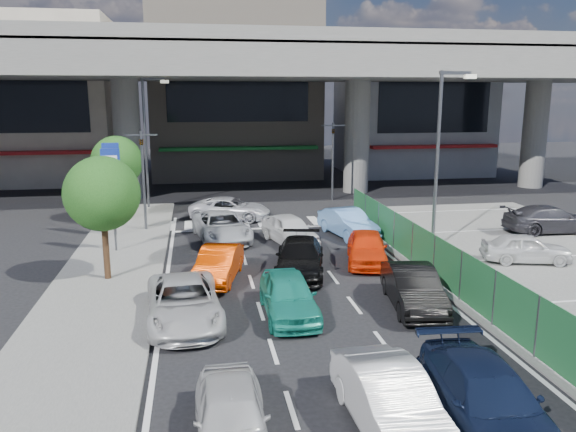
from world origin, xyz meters
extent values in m
plane|color=black|center=(0.00, 0.00, 0.00)|extent=(120.00, 120.00, 0.00)
cube|color=#605F5D|center=(11.00, 2.00, 0.03)|extent=(12.00, 28.00, 0.06)
cube|color=#605F5D|center=(-7.00, 4.00, 0.06)|extent=(4.00, 30.00, 0.12)
cylinder|color=#62625D|center=(-8.00, 22.00, 4.00)|extent=(1.80, 1.80, 8.00)
cylinder|color=#62625D|center=(8.00, 22.00, 4.00)|extent=(1.80, 1.80, 8.00)
cylinder|color=#62625D|center=(22.00, 22.00, 4.00)|extent=(1.80, 1.80, 8.00)
cube|color=#62625D|center=(0.00, 22.00, 9.00)|extent=(64.00, 14.00, 2.00)
cube|color=#62625D|center=(0.00, 15.20, 10.30)|extent=(64.00, 0.40, 0.90)
cube|color=#62625D|center=(0.00, 28.80, 10.30)|extent=(64.00, 0.40, 0.90)
cube|color=#A09581|center=(-16.00, 32.00, 6.50)|extent=(12.00, 10.00, 13.00)
cube|color=#9F1315|center=(-16.00, 26.90, 2.80)|extent=(10.80, 1.60, 0.25)
cube|color=black|center=(-16.00, 26.98, 7.15)|extent=(9.60, 0.10, 5.85)
cube|color=gray|center=(0.00, 33.00, 7.50)|extent=(14.00, 10.00, 15.00)
cube|color=#156C26|center=(0.00, 27.90, 2.80)|extent=(12.60, 1.60, 0.25)
cube|color=black|center=(0.00, 27.98, 8.25)|extent=(11.20, 0.10, 6.75)
cube|color=gray|center=(16.00, 32.00, 6.00)|extent=(12.00, 10.00, 12.00)
cube|color=#9F1315|center=(16.00, 26.90, 2.80)|extent=(10.80, 1.60, 0.25)
cube|color=black|center=(16.00, 26.98, 6.60)|extent=(9.60, 0.10, 5.40)
cylinder|color=#595B60|center=(-6.20, 12.00, 2.60)|extent=(0.14, 0.14, 5.20)
cube|color=#595B60|center=(-6.20, 12.00, 5.00)|extent=(1.60, 0.08, 0.08)
imported|color=black|center=(-6.20, 12.00, 4.70)|extent=(0.26, 1.24, 0.50)
cylinder|color=#595B60|center=(5.50, 19.00, 2.60)|extent=(0.14, 0.14, 5.20)
cube|color=#595B60|center=(5.50, 19.00, 5.00)|extent=(1.60, 0.08, 0.08)
imported|color=black|center=(5.50, 19.00, 4.70)|extent=(0.26, 1.24, 0.50)
cylinder|color=#595B60|center=(7.00, 6.00, 4.00)|extent=(0.16, 0.16, 8.00)
cube|color=#595B60|center=(7.60, 6.00, 7.90)|extent=(1.40, 0.15, 0.15)
cube|color=silver|center=(8.30, 6.00, 7.75)|extent=(0.50, 0.22, 0.18)
cylinder|color=#595B60|center=(-6.50, 18.00, 4.00)|extent=(0.16, 0.16, 8.00)
cube|color=#595B60|center=(-5.90, 18.00, 7.90)|extent=(1.40, 0.15, 0.15)
cube|color=silver|center=(-5.20, 18.00, 7.75)|extent=(0.50, 0.22, 0.18)
cylinder|color=#595B60|center=(-7.20, 8.00, 1.10)|extent=(0.10, 0.10, 2.20)
cube|color=navy|center=(-7.20, 8.00, 3.20)|extent=(0.80, 0.12, 3.00)
cube|color=white|center=(-7.20, 7.93, 3.20)|extent=(0.60, 0.02, 2.40)
cylinder|color=#595B60|center=(-7.60, 11.00, 1.10)|extent=(0.10, 0.10, 2.20)
cube|color=navy|center=(-7.60, 11.00, 3.20)|extent=(0.80, 0.12, 3.00)
cube|color=white|center=(-7.60, 10.93, 3.20)|extent=(0.60, 0.02, 2.40)
cylinder|color=#382314|center=(-7.00, 4.00, 1.20)|extent=(0.24, 0.24, 2.40)
sphere|color=#194413|center=(-7.00, 4.00, 3.40)|extent=(2.80, 2.80, 2.80)
cylinder|color=#382314|center=(-7.80, 14.50, 1.20)|extent=(0.24, 0.24, 2.40)
sphere|color=#194413|center=(-7.80, 14.50, 3.40)|extent=(2.80, 2.80, 2.80)
imported|color=silver|center=(-3.02, -7.07, 0.63)|extent=(1.51, 3.72, 1.26)
imported|color=white|center=(0.31, -7.14, 0.69)|extent=(1.66, 4.25, 1.38)
imported|color=#101A33|center=(2.34, -7.40, 0.69)|extent=(2.24, 4.87, 1.38)
imported|color=silver|center=(-4.06, -0.51, 0.67)|extent=(2.54, 4.96, 1.34)
imported|color=teal|center=(-0.75, -0.52, 0.69)|extent=(1.66, 4.06, 1.38)
imported|color=black|center=(3.46, -0.50, 0.69)|extent=(2.04, 4.35, 1.38)
imported|color=#D23500|center=(-2.82, 3.42, 0.64)|extent=(2.28, 4.11, 1.28)
imported|color=black|center=(0.41, 3.73, 0.67)|extent=(2.80, 4.88, 1.33)
imported|color=#F8370B|center=(3.45, 4.63, 0.68)|extent=(2.58, 4.29, 1.37)
imported|color=#B7BABF|center=(-2.39, 9.44, 0.69)|extent=(3.00, 5.25, 1.38)
imported|color=white|center=(0.79, 8.35, 0.69)|extent=(2.61, 4.33, 1.38)
imported|color=#679EE2|center=(3.90, 9.23, 0.69)|extent=(2.36, 4.41, 1.38)
imported|color=silver|center=(-1.68, 14.08, 0.63)|extent=(4.97, 3.36, 1.26)
imported|color=silver|center=(10.06, 3.50, 0.67)|extent=(3.85, 2.29, 1.23)
imported|color=#313036|center=(14.28, 8.13, 0.75)|extent=(4.79, 2.04, 1.38)
cone|color=#E1430C|center=(5.60, 5.66, 0.37)|extent=(0.32, 0.32, 0.62)
camera|label=1|loc=(-3.56, -17.31, 6.98)|focal=35.00mm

